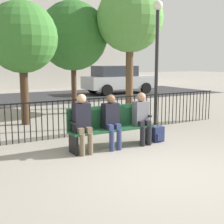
# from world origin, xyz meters

# --- Properties ---
(ground_plane) EXTENTS (80.00, 80.00, 0.00)m
(ground_plane) POSITION_xyz_m (0.00, 0.00, 0.00)
(ground_plane) COLOR gray
(park_bench) EXTENTS (1.94, 0.45, 0.92)m
(park_bench) POSITION_xyz_m (0.00, 1.91, 0.50)
(park_bench) COLOR #194728
(park_bench) RESTS_ON ground
(seated_person_0) EXTENTS (0.34, 0.39, 1.23)m
(seated_person_0) POSITION_xyz_m (-0.73, 1.78, 0.68)
(seated_person_0) COLOR brown
(seated_person_0) RESTS_ON ground
(seated_person_1) EXTENTS (0.34, 0.39, 1.19)m
(seated_person_1) POSITION_xyz_m (-0.04, 1.78, 0.66)
(seated_person_1) COLOR navy
(seated_person_1) RESTS_ON ground
(seated_person_2) EXTENTS (0.34, 0.39, 1.19)m
(seated_person_2) POSITION_xyz_m (0.75, 1.78, 0.67)
(seated_person_2) COLOR black
(seated_person_2) RESTS_ON ground
(backpack) EXTENTS (0.28, 0.20, 0.36)m
(backpack) POSITION_xyz_m (1.21, 1.74, 0.18)
(backpack) COLOR navy
(backpack) RESTS_ON ground
(fence_railing) EXTENTS (9.01, 0.03, 0.95)m
(fence_railing) POSITION_xyz_m (-0.02, 3.22, 0.56)
(fence_railing) COLOR black
(fence_railing) RESTS_ON ground
(tree_0) EXTENTS (2.07, 2.07, 3.61)m
(tree_0) POSITION_xyz_m (-0.98, 5.37, 2.55)
(tree_0) COLOR #422D1E
(tree_0) RESTS_ON ground
(tree_1) EXTENTS (2.70, 2.70, 4.21)m
(tree_1) POSITION_xyz_m (1.57, 7.65, 2.86)
(tree_1) COLOR #422D1E
(tree_1) RESTS_ON ground
(tree_2) EXTENTS (2.47, 2.47, 4.67)m
(tree_2) POSITION_xyz_m (3.16, 6.01, 3.41)
(tree_2) COLOR brown
(tree_2) RESTS_ON ground
(lamp_post) EXTENTS (0.28, 0.28, 3.59)m
(lamp_post) POSITION_xyz_m (2.39, 3.38, 2.38)
(lamp_post) COLOR black
(lamp_post) RESTS_ON ground
(street_surface) EXTENTS (24.00, 6.00, 0.01)m
(street_surface) POSITION_xyz_m (0.00, 12.00, 0.00)
(street_surface) COLOR #2B2B2D
(street_surface) RESTS_ON ground
(parked_car_0) EXTENTS (4.20, 1.94, 1.62)m
(parked_car_0) POSITION_xyz_m (6.08, 11.74, 0.84)
(parked_car_0) COLOR #B7B7BC
(parked_car_0) RESTS_ON ground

